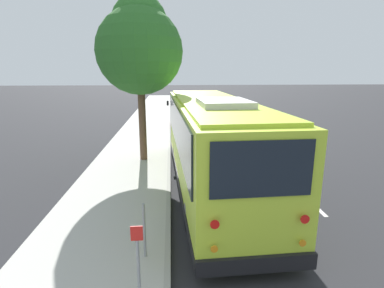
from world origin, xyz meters
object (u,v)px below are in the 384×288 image
(parked_sedan_gray, at_px, (182,109))
(street_tree, at_px, (140,45))
(parked_sedan_black, at_px, (179,102))
(sign_post_near, at_px, (138,262))
(sign_post_far, at_px, (144,230))
(shuttle_bus, at_px, (212,139))
(parked_sedan_maroon, at_px, (184,120))

(parked_sedan_gray, relative_size, street_tree, 0.57)
(parked_sedan_black, bearing_deg, sign_post_near, 174.65)
(street_tree, relative_size, sign_post_far, 5.73)
(parked_sedan_gray, bearing_deg, street_tree, 174.20)
(shuttle_bus, xyz_separation_m, street_tree, (3.54, 2.79, 3.50))
(parked_sedan_maroon, relative_size, street_tree, 0.56)
(sign_post_far, bearing_deg, parked_sedan_black, -3.00)
(parked_sedan_maroon, bearing_deg, sign_post_near, 172.94)
(parked_sedan_maroon, bearing_deg, street_tree, 163.26)
(shuttle_bus, distance_m, sign_post_near, 6.11)
(parked_sedan_black, bearing_deg, shuttle_bus, 178.71)
(shuttle_bus, xyz_separation_m, parked_sedan_maroon, (12.29, 0.48, -1.25))
(shuttle_bus, xyz_separation_m, sign_post_near, (-5.67, 2.09, -0.95))
(parked_sedan_gray, height_order, sign_post_near, sign_post_near)
(parked_sedan_gray, distance_m, sign_post_far, 23.15)
(parked_sedan_gray, bearing_deg, parked_sedan_black, 4.25)
(parked_sedan_maroon, relative_size, parked_sedan_black, 1.00)
(parked_sedan_maroon, relative_size, parked_sedan_gray, 0.98)
(shuttle_bus, height_order, sign_post_far, shuttle_bus)
(parked_sedan_gray, distance_m, street_tree, 16.10)
(parked_sedan_black, height_order, sign_post_near, sign_post_near)
(sign_post_far, bearing_deg, sign_post_near, 180.00)
(parked_sedan_gray, height_order, sign_post_far, sign_post_far)
(shuttle_bus, relative_size, parked_sedan_black, 2.57)
(parked_sedan_maroon, height_order, parked_sedan_gray, parked_sedan_maroon)
(parked_sedan_black, relative_size, sign_post_far, 3.25)
(parked_sedan_black, xyz_separation_m, sign_post_near, (-31.15, 1.57, 0.32))
(parked_sedan_gray, xyz_separation_m, sign_post_near, (-24.39, 1.69, 0.33))
(street_tree, distance_m, sign_post_far, 9.16)
(shuttle_bus, relative_size, parked_sedan_gray, 2.54)
(parked_sedan_maroon, distance_m, parked_sedan_gray, 6.43)
(parked_sedan_maroon, height_order, parked_sedan_black, parked_sedan_maroon)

